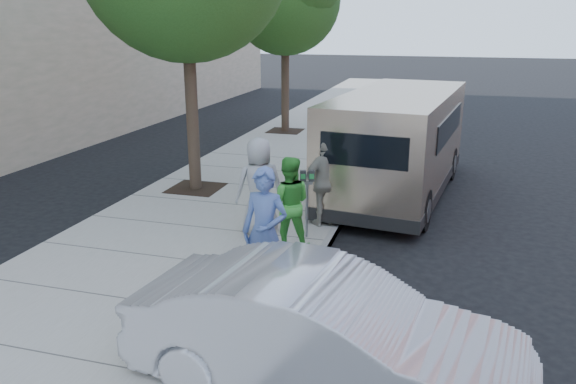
# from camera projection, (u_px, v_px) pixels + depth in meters

# --- Properties ---
(ground) EXTENTS (120.00, 120.00, 0.00)m
(ground) POSITION_uv_depth(u_px,v_px,m) (253.00, 240.00, 10.68)
(ground) COLOR black
(ground) RESTS_ON ground
(sidewalk) EXTENTS (5.00, 60.00, 0.15)m
(sidewalk) POSITION_uv_depth(u_px,v_px,m) (204.00, 231.00, 10.92)
(sidewalk) COLOR gray
(sidewalk) RESTS_ON ground
(curb_face) EXTENTS (0.12, 60.00, 0.16)m
(curb_face) POSITION_uv_depth(u_px,v_px,m) (327.00, 244.00, 10.27)
(curb_face) COLOR gray
(curb_face) RESTS_ON ground
(parking_meter) EXTENTS (0.28, 0.16, 1.27)m
(parking_meter) POSITION_uv_depth(u_px,v_px,m) (307.00, 189.00, 10.16)
(parking_meter) COLOR gray
(parking_meter) RESTS_ON sidewalk
(van) EXTENTS (2.91, 6.78, 2.44)m
(van) POSITION_uv_depth(u_px,v_px,m) (399.00, 141.00, 13.12)
(van) COLOR #C7AC8F
(van) RESTS_ON ground
(sedan) EXTENTS (4.55, 2.07, 1.45)m
(sedan) POSITION_uv_depth(u_px,v_px,m) (324.00, 337.00, 6.06)
(sedan) COLOR #BABBC2
(sedan) RESTS_ON ground
(person_officer) EXTENTS (0.73, 0.51, 1.90)m
(person_officer) POSITION_uv_depth(u_px,v_px,m) (265.00, 232.00, 8.02)
(person_officer) COLOR #4C64A1
(person_officer) RESTS_ON sidewalk
(person_green_shirt) EXTENTS (0.93, 0.80, 1.65)m
(person_green_shirt) POSITION_uv_depth(u_px,v_px,m) (288.00, 203.00, 9.68)
(person_green_shirt) COLOR green
(person_green_shirt) RESTS_ON sidewalk
(person_gray_shirt) EXTENTS (1.07, 0.97, 1.83)m
(person_gray_shirt) POSITION_uv_depth(u_px,v_px,m) (259.00, 186.00, 10.37)
(person_gray_shirt) COLOR #959697
(person_gray_shirt) RESTS_ON sidewalk
(person_striped_polo) EXTENTS (1.03, 1.00, 1.73)m
(person_striped_polo) POSITION_uv_depth(u_px,v_px,m) (325.00, 182.00, 10.82)
(person_striped_polo) COLOR gray
(person_striped_polo) RESTS_ON sidewalk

